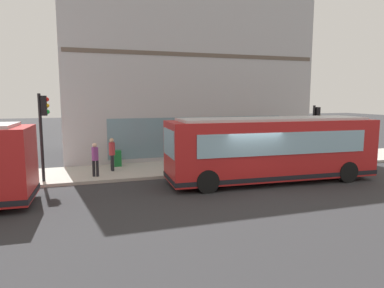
# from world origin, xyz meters

# --- Properties ---
(ground) EXTENTS (120.00, 120.00, 0.00)m
(ground) POSITION_xyz_m (0.00, 0.00, 0.00)
(ground) COLOR #2D2D30
(sidewalk_curb) EXTENTS (3.89, 40.00, 0.15)m
(sidewalk_curb) POSITION_xyz_m (4.54, 0.00, 0.07)
(sidewalk_curb) COLOR #B2ADA3
(sidewalk_curb) RESTS_ON ground
(building_corner) EXTENTS (8.27, 16.13, 11.95)m
(building_corner) POSITION_xyz_m (10.60, 0.00, 5.97)
(building_corner) COLOR #A8A8AD
(building_corner) RESTS_ON ground
(city_bus_nearside) EXTENTS (3.01, 10.15, 3.07)m
(city_bus_nearside) POSITION_xyz_m (0.51, -1.53, 1.55)
(city_bus_nearside) COLOR red
(city_bus_nearside) RESTS_ON ground
(traffic_light_near_corner) EXTENTS (0.32, 0.49, 3.41)m
(traffic_light_near_corner) POSITION_xyz_m (2.98, -5.89, 2.53)
(traffic_light_near_corner) COLOR black
(traffic_light_near_corner) RESTS_ON sidewalk_curb
(traffic_light_down_block) EXTENTS (0.32, 0.49, 4.04)m
(traffic_light_down_block) POSITION_xyz_m (3.26, 8.70, 2.97)
(traffic_light_down_block) COLOR black
(traffic_light_down_block) RESTS_ON sidewalk_curb
(fire_hydrant) EXTENTS (0.35, 0.35, 0.74)m
(fire_hydrant) POSITION_xyz_m (5.04, -6.98, 0.51)
(fire_hydrant) COLOR gold
(fire_hydrant) RESTS_ON sidewalk_curb
(pedestrian_near_hydrant) EXTENTS (0.32, 0.32, 1.74)m
(pedestrian_near_hydrant) POSITION_xyz_m (4.65, 5.56, 1.15)
(pedestrian_near_hydrant) COLOR black
(pedestrian_near_hydrant) RESTS_ON sidewalk_curb
(pedestrian_near_building_entrance) EXTENTS (0.32, 0.32, 1.65)m
(pedestrian_near_building_entrance) POSITION_xyz_m (3.96, -8.11, 1.10)
(pedestrian_near_building_entrance) COLOR #8C3F8C
(pedestrian_near_building_entrance) RESTS_ON sidewalk_curb
(pedestrian_walking_along_curb) EXTENTS (0.32, 0.32, 1.67)m
(pedestrian_walking_along_curb) POSITION_xyz_m (3.52, 6.47, 1.11)
(pedestrian_walking_along_curb) COLOR black
(pedestrian_walking_along_curb) RESTS_ON sidewalk_curb
(pedestrian_by_light_pole) EXTENTS (0.32, 0.32, 1.55)m
(pedestrian_by_light_pole) POSITION_xyz_m (5.01, -5.04, 1.03)
(pedestrian_by_light_pole) COLOR #3359A5
(pedestrian_by_light_pole) RESTS_ON sidewalk_curb
(newspaper_vending_box) EXTENTS (0.44, 0.42, 0.90)m
(newspaper_vending_box) POSITION_xyz_m (5.82, 5.15, 0.60)
(newspaper_vending_box) COLOR #197233
(newspaper_vending_box) RESTS_ON sidewalk_curb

